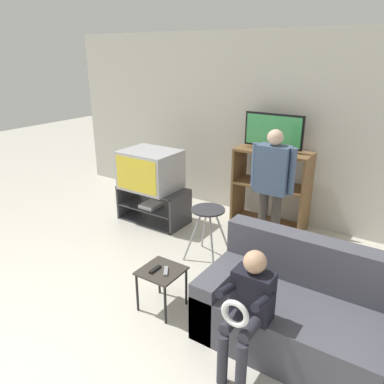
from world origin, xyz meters
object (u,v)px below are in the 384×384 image
(tv_stand, at_px, (154,205))
(snack_table, at_px, (162,276))
(remote_control_white, at_px, (166,271))
(person_seated_child, at_px, (248,305))
(media_shelf, at_px, (271,188))
(television_flat, at_px, (273,133))
(remote_control_black, at_px, (155,269))
(folding_stool, at_px, (208,217))
(couch, at_px, (307,316))
(television_main, at_px, (150,170))
(person_standing_adult, at_px, (272,180))

(tv_stand, relative_size, snack_table, 2.39)
(tv_stand, xyz_separation_m, remote_control_white, (1.38, -1.51, 0.18))
(person_seated_child, bearing_deg, media_shelf, 108.89)
(television_flat, height_order, remote_control_black, television_flat)
(tv_stand, xyz_separation_m, folding_stool, (1.20, -0.47, 0.28))
(snack_table, bearing_deg, remote_control_white, -5.73)
(snack_table, relative_size, couch, 0.25)
(media_shelf, bearing_deg, remote_control_black, -93.80)
(television_main, xyz_separation_m, person_standing_adult, (1.74, 0.12, 0.13))
(tv_stand, xyz_separation_m, television_main, (-0.02, -0.01, 0.52))
(tv_stand, xyz_separation_m, person_seated_child, (2.31, -1.74, 0.34))
(person_standing_adult, bearing_deg, television_main, -176.16)
(media_shelf, bearing_deg, tv_stand, -150.86)
(media_shelf, bearing_deg, remote_control_white, -91.39)
(remote_control_white, distance_m, person_standing_adult, 1.72)
(snack_table, relative_size, remote_control_white, 2.87)
(remote_control_white, bearing_deg, television_flat, 54.80)
(media_shelf, bearing_deg, couch, -60.08)
(tv_stand, distance_m, television_main, 0.53)
(television_flat, relative_size, folding_stool, 1.25)
(remote_control_black, distance_m, remote_control_white, 0.10)
(media_shelf, distance_m, snack_table, 2.32)
(folding_stool, xyz_separation_m, person_standing_adult, (0.51, 0.58, 0.38))
(television_flat, xyz_separation_m, person_standing_adult, (0.30, -0.69, -0.40))
(snack_table, height_order, person_standing_adult, person_standing_adult)
(couch, bearing_deg, tv_stand, 154.59)
(tv_stand, distance_m, person_standing_adult, 1.84)
(remote_control_black, distance_m, couch, 1.37)
(tv_stand, bearing_deg, media_shelf, 29.14)
(remote_control_white, distance_m, couch, 1.27)
(television_main, height_order, snack_table, television_main)
(television_flat, height_order, folding_stool, television_flat)
(television_main, xyz_separation_m, remote_control_white, (1.41, -1.50, -0.35))
(remote_control_black, xyz_separation_m, person_seated_child, (1.02, -0.19, 0.16))
(television_main, relative_size, person_seated_child, 0.77)
(folding_stool, bearing_deg, snack_table, -83.25)
(remote_control_black, bearing_deg, person_standing_adult, 75.32)
(couch, bearing_deg, snack_table, -168.41)
(person_standing_adult, bearing_deg, media_shelf, 111.63)
(television_flat, relative_size, person_standing_adult, 0.53)
(television_flat, relative_size, remote_control_black, 5.55)
(tv_stand, height_order, television_main, television_main)
(television_main, distance_m, media_shelf, 1.69)
(tv_stand, height_order, person_standing_adult, person_standing_adult)
(person_standing_adult, bearing_deg, tv_stand, -176.39)
(television_main, height_order, remote_control_white, television_main)
(remote_control_white, relative_size, person_seated_child, 0.15)
(folding_stool, bearing_deg, tv_stand, 158.45)
(media_shelf, bearing_deg, television_flat, -176.57)
(remote_control_black, bearing_deg, television_flat, 86.66)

